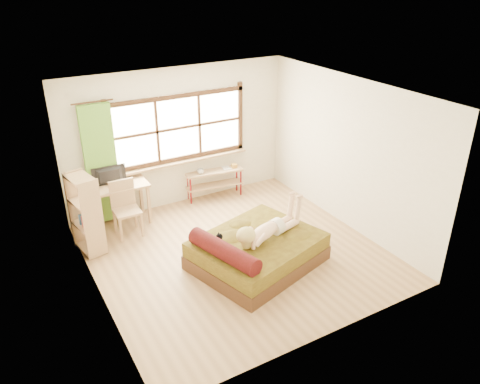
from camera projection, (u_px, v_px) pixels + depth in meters
floor at (237, 253)px, 7.81m from camera, size 4.50×4.50×0.00m
ceiling at (236, 93)px, 6.63m from camera, size 4.50×4.50×0.00m
wall_back at (179, 138)px, 8.98m from camera, size 4.50×0.00×4.50m
wall_front at (331, 249)px, 5.47m from camera, size 4.50×0.00×4.50m
wall_left at (89, 215)px, 6.21m from camera, size 0.00×4.50×4.50m
wall_right at (347, 153)px, 8.23m from camera, size 0.00×4.50×4.50m
window at (179, 130)px, 8.88m from camera, size 2.80×0.16×1.46m
curtain at (101, 165)px, 8.28m from camera, size 0.55×0.10×2.20m
bed at (255, 251)px, 7.40m from camera, size 2.23×1.97×0.72m
woman at (268, 222)px, 7.24m from camera, size 1.38×0.73×0.57m
kitten at (214, 241)px, 7.04m from camera, size 0.30×0.19×0.23m
desk at (113, 191)px, 8.38m from camera, size 1.27×0.60×0.79m
monitor at (110, 176)px, 8.30m from camera, size 0.60×0.09×0.35m
chair at (125, 205)px, 8.21m from camera, size 0.45×0.45×0.99m
pipe_shelf at (215, 178)px, 9.53m from camera, size 1.20×0.46×0.67m
cup at (201, 171)px, 9.30m from camera, size 0.15×0.15×0.10m
book at (223, 169)px, 9.54m from camera, size 0.18×0.23×0.02m
bookshelf at (86, 214)px, 7.61m from camera, size 0.44×0.64×1.36m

